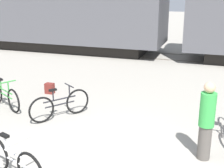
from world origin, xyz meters
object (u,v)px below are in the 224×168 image
at_px(person_in_green, 206,121).
at_px(bicycle_green, 5,95).
at_px(backpack, 50,88).
at_px(bicycle_silver, 13,161).
at_px(bicycle_black, 60,105).

bearing_deg(person_in_green, bicycle_green, 73.90).
bearing_deg(backpack, person_in_green, -27.45).
height_order(person_in_green, backpack, person_in_green).
height_order(bicycle_green, backpack, bicycle_green).
distance_m(bicycle_silver, bicycle_green, 3.75).
distance_m(bicycle_black, person_in_green, 3.83).
relative_size(bicycle_green, backpack, 4.67).
bearing_deg(bicycle_black, bicycle_green, 174.44).
bearing_deg(backpack, bicycle_black, -52.76).
height_order(bicycle_black, bicycle_green, bicycle_black).
bearing_deg(bicycle_black, backpack, 127.24).
bearing_deg(bicycle_green, backpack, 67.98).
distance_m(bicycle_silver, bicycle_black, 2.78).
bearing_deg(bicycle_green, bicycle_silver, -51.09).
xyz_separation_m(bicycle_silver, person_in_green, (3.20, 1.83, 0.45)).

